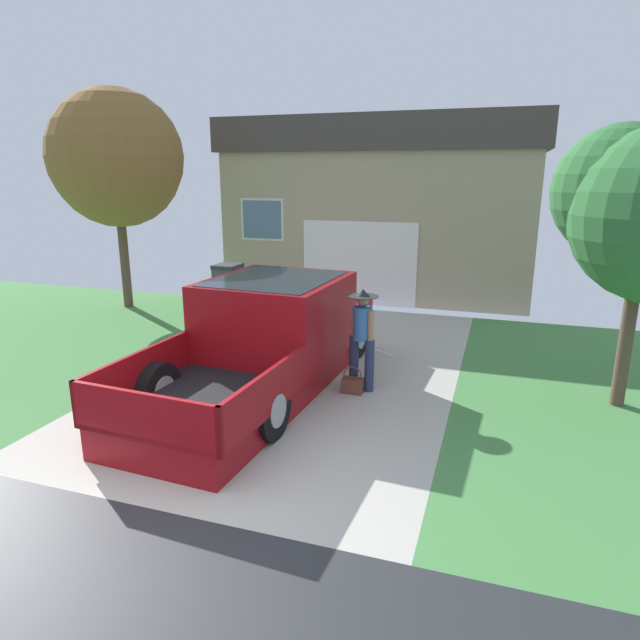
# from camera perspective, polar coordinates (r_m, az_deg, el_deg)

# --- Properties ---
(pickup_truck) EXTENTS (2.33, 5.66, 1.70)m
(pickup_truck) POSITION_cam_1_polar(r_m,az_deg,el_deg) (8.98, -4.91, -1.62)
(pickup_truck) COLOR maroon
(pickup_truck) RESTS_ON ground
(person_with_hat) EXTENTS (0.49, 0.49, 1.62)m
(person_with_hat) POSITION_cam_1_polar(r_m,az_deg,el_deg) (8.59, 4.40, -1.44)
(person_with_hat) COLOR navy
(person_with_hat) RESTS_ON ground
(handbag) EXTENTS (0.33, 0.21, 0.43)m
(handbag) POSITION_cam_1_polar(r_m,az_deg,el_deg) (8.66, 3.41, -6.71)
(handbag) COLOR brown
(handbag) RESTS_ON ground
(house_with_garage) EXTENTS (8.50, 6.02, 4.76)m
(house_with_garage) POSITION_cam_1_polar(r_m,az_deg,el_deg) (16.93, 7.20, 11.77)
(house_with_garage) COLOR tan
(house_with_garage) RESTS_ON ground
(front_yard_tree) EXTENTS (3.20, 3.25, 5.27)m
(front_yard_tree) POSITION_cam_1_polar(r_m,az_deg,el_deg) (14.45, -20.38, 15.31)
(front_yard_tree) COLOR brown
(front_yard_tree) RESTS_ON ground
(wheeled_trash_bin) EXTENTS (0.60, 0.72, 1.08)m
(wheeled_trash_bin) POSITION_cam_1_polar(r_m,az_deg,el_deg) (14.40, -9.51, 3.80)
(wheeled_trash_bin) COLOR #424247
(wheeled_trash_bin) RESTS_ON ground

